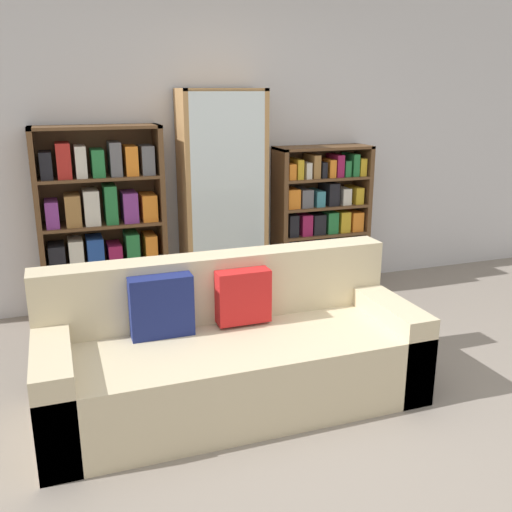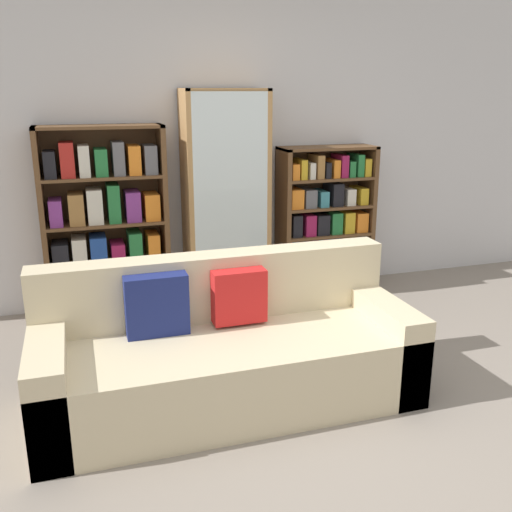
{
  "view_description": "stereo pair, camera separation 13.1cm",
  "coord_description": "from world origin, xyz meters",
  "px_view_note": "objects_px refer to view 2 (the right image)",
  "views": [
    {
      "loc": [
        -1.34,
        -2.3,
        1.8
      ],
      "look_at": [
        -0.01,
        1.43,
        0.64
      ],
      "focal_mm": 40.0,
      "sensor_mm": 36.0,
      "label": 1
    },
    {
      "loc": [
        -1.22,
        -2.34,
        1.8
      ],
      "look_at": [
        -0.01,
        1.43,
        0.64
      ],
      "focal_mm": 40.0,
      "sensor_mm": 36.0,
      "label": 2
    }
  ],
  "objects_px": {
    "display_cabinet": "(226,200)",
    "bookshelf_right": "(325,221)",
    "bookshelf_left": "(107,229)",
    "wine_bottle": "(295,311)",
    "couch": "(226,354)"
  },
  "relations": [
    {
      "from": "couch",
      "to": "wine_bottle",
      "type": "distance_m",
      "value": 1.14
    },
    {
      "from": "bookshelf_right",
      "to": "wine_bottle",
      "type": "xyz_separation_m",
      "value": [
        -0.61,
        -0.81,
        -0.49
      ]
    },
    {
      "from": "bookshelf_right",
      "to": "couch",
      "type": "bearing_deg",
      "value": -129.83
    },
    {
      "from": "bookshelf_left",
      "to": "wine_bottle",
      "type": "bearing_deg",
      "value": -31.61
    },
    {
      "from": "wine_bottle",
      "to": "bookshelf_right",
      "type": "bearing_deg",
      "value": 53.18
    },
    {
      "from": "display_cabinet",
      "to": "bookshelf_right",
      "type": "xyz_separation_m",
      "value": [
        0.94,
        0.02,
        -0.25
      ]
    },
    {
      "from": "bookshelf_right",
      "to": "bookshelf_left",
      "type": "bearing_deg",
      "value": -180.0
    },
    {
      "from": "bookshelf_left",
      "to": "bookshelf_right",
      "type": "height_order",
      "value": "bookshelf_left"
    },
    {
      "from": "display_cabinet",
      "to": "wine_bottle",
      "type": "xyz_separation_m",
      "value": [
        0.33,
        -0.8,
        -0.74
      ]
    },
    {
      "from": "bookshelf_left",
      "to": "wine_bottle",
      "type": "xyz_separation_m",
      "value": [
        1.32,
        -0.81,
        -0.56
      ]
    },
    {
      "from": "couch",
      "to": "display_cabinet",
      "type": "distance_m",
      "value": 1.79
    },
    {
      "from": "couch",
      "to": "bookshelf_right",
      "type": "bearing_deg",
      "value": 50.17
    },
    {
      "from": "couch",
      "to": "wine_bottle",
      "type": "bearing_deg",
      "value": 47.48
    },
    {
      "from": "display_cabinet",
      "to": "bookshelf_right",
      "type": "height_order",
      "value": "display_cabinet"
    },
    {
      "from": "couch",
      "to": "wine_bottle",
      "type": "height_order",
      "value": "couch"
    }
  ]
}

